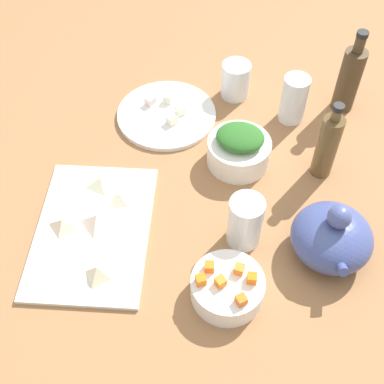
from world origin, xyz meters
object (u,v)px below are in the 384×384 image
(bowl_greens, at_px, (239,152))
(bowl_carrots, at_px, (227,288))
(bottle_1, at_px, (349,78))
(drinking_glass_2, at_px, (245,222))
(teapot, at_px, (332,237))
(bottle_0, at_px, (327,145))
(drinking_glass_0, at_px, (236,80))
(drinking_glass_1, at_px, (294,99))
(plate_tofu, at_px, (167,115))
(cutting_board, at_px, (93,231))

(bowl_greens, xyz_separation_m, bowl_carrots, (0.35, -0.05, -0.01))
(bottle_1, bearing_deg, drinking_glass_2, -35.42)
(bowl_greens, xyz_separation_m, teapot, (0.25, 0.16, 0.02))
(bottle_0, bearing_deg, drinking_glass_2, -46.62)
(drinking_glass_0, distance_m, drinking_glass_1, 0.17)
(plate_tofu, relative_size, drinking_glass_0, 2.64)
(teapot, height_order, drinking_glass_2, teapot)
(drinking_glass_1, bearing_deg, drinking_glass_0, -124.19)
(cutting_board, relative_size, drinking_glass_1, 2.81)
(plate_tofu, distance_m, bottle_0, 0.42)
(plate_tofu, height_order, teapot, teapot)
(cutting_board, xyz_separation_m, drinking_glass_2, (0.02, 0.32, 0.05))
(bottle_0, relative_size, bottle_1, 0.91)
(bowl_carrots, bearing_deg, drinking_glass_0, 174.60)
(bottle_0, bearing_deg, drinking_glass_1, -166.26)
(bottle_0, xyz_separation_m, drinking_glass_2, (0.18, -0.19, -0.03))
(bottle_1, xyz_separation_m, drinking_glass_2, (0.40, -0.29, -0.03))
(drinking_glass_0, bearing_deg, bowl_carrots, -5.40)
(drinking_glass_1, xyz_separation_m, drinking_glass_2, (0.36, -0.15, -0.00))
(cutting_board, distance_m, plate_tofu, 0.38)
(drinking_glass_1, relative_size, drinking_glass_2, 1.04)
(bottle_1, bearing_deg, drinking_glass_1, -73.74)
(bowl_carrots, distance_m, teapot, 0.23)
(cutting_board, distance_m, drinking_glass_2, 0.32)
(bowl_greens, height_order, drinking_glass_2, drinking_glass_2)
(cutting_board, distance_m, bottle_1, 0.72)
(teapot, distance_m, bottle_0, 0.22)
(bottle_0, distance_m, drinking_glass_1, 0.19)
(teapot, xyz_separation_m, drinking_glass_0, (-0.49, -0.16, -0.01))
(bottle_0, height_order, bottle_1, bottle_1)
(bottle_1, xyz_separation_m, drinking_glass_1, (0.04, -0.14, -0.03))
(bowl_greens, bearing_deg, cutting_board, -58.58)
(cutting_board, height_order, bottle_1, bottle_1)
(bowl_carrots, distance_m, drinking_glass_1, 0.53)
(bowl_greens, height_order, bottle_1, bottle_1)
(plate_tofu, distance_m, bowl_carrots, 0.52)
(drinking_glass_0, distance_m, drinking_glass_2, 0.46)
(cutting_board, bearing_deg, bowl_greens, 121.42)
(cutting_board, xyz_separation_m, plate_tofu, (-0.35, 0.15, 0.00))
(bowl_greens, relative_size, bowl_carrots, 1.04)
(plate_tofu, xyz_separation_m, bottle_0, (0.19, 0.36, 0.08))
(teapot, distance_m, drinking_glass_1, 0.40)
(bowl_greens, distance_m, drinking_glass_2, 0.22)
(teapot, bearing_deg, drinking_glass_1, -177.10)
(cutting_board, height_order, plate_tofu, plate_tofu)
(bowl_greens, relative_size, drinking_glass_2, 1.22)
(teapot, relative_size, drinking_glass_1, 1.45)
(bottle_1, distance_m, drinking_glass_1, 0.15)
(bottle_0, bearing_deg, plate_tofu, -118.05)
(plate_tofu, height_order, bottle_1, bottle_1)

